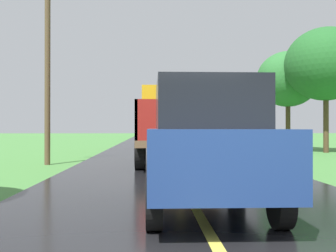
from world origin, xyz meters
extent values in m
cube|color=#2D2D30|center=(0.03, 11.33, 0.68)|extent=(0.90, 5.51, 0.24)
cube|color=brown|center=(0.03, 11.33, 0.88)|extent=(2.30, 5.80, 0.20)
cube|color=gold|center=(0.03, 13.28, 1.93)|extent=(2.10, 1.90, 1.90)
cube|color=black|center=(0.03, 14.24, 2.26)|extent=(1.78, 0.02, 0.76)
cube|color=maroon|center=(-1.08, 10.36, 1.53)|extent=(0.08, 3.85, 1.10)
cube|color=maroon|center=(1.14, 10.36, 1.53)|extent=(0.08, 3.85, 1.10)
cube|color=maroon|center=(0.03, 8.47, 1.53)|extent=(2.30, 0.08, 1.10)
cube|color=maroon|center=(0.03, 12.24, 1.53)|extent=(2.30, 0.08, 1.10)
cylinder|color=black|center=(-1.02, 13.13, 0.58)|extent=(0.28, 1.00, 1.00)
cylinder|color=black|center=(1.08, 13.13, 0.58)|extent=(0.28, 1.00, 1.00)
cylinder|color=black|center=(-1.02, 9.74, 0.58)|extent=(0.28, 1.00, 1.00)
cylinder|color=black|center=(1.08, 9.74, 0.58)|extent=(0.28, 1.00, 1.00)
ellipsoid|color=#96C62C|center=(0.46, 9.56, 1.20)|extent=(0.42, 0.43, 0.39)
ellipsoid|color=#9CC41F|center=(0.69, 9.98, 1.18)|extent=(0.50, 0.53, 0.47)
ellipsoid|color=#9CB524|center=(0.88, 8.98, 1.79)|extent=(0.42, 0.46, 0.43)
ellipsoid|color=#9BBA20|center=(0.37, 11.29, 1.44)|extent=(0.48, 0.58, 0.46)
ellipsoid|color=#8EB32C|center=(-0.03, 9.70, 1.52)|extent=(0.55, 0.55, 0.38)
ellipsoid|color=#97B327|center=(0.60, 9.35, 1.51)|extent=(0.60, 0.75, 0.48)
ellipsoid|color=#97C32B|center=(0.38, 10.12, 1.52)|extent=(0.43, 0.41, 0.40)
ellipsoid|color=#9FCA1D|center=(-0.38, 9.58, 1.80)|extent=(0.41, 0.48, 0.41)
ellipsoid|color=#9CB432|center=(-0.11, 11.37, 1.15)|extent=(0.53, 0.64, 0.42)
ellipsoid|color=#94CA2D|center=(-0.46, 9.12, 1.15)|extent=(0.43, 0.51, 0.41)
ellipsoid|color=#8FC933|center=(0.77, 10.63, 1.45)|extent=(0.57, 0.64, 0.36)
ellipsoid|color=#A1C32B|center=(-0.28, 10.51, 1.82)|extent=(0.46, 0.53, 0.39)
cube|color=#2D2D30|center=(0.36, 20.60, 0.68)|extent=(0.90, 5.51, 0.24)
cube|color=brown|center=(0.36, 20.60, 0.88)|extent=(2.30, 5.80, 0.20)
cube|color=red|center=(0.36, 22.55, 1.93)|extent=(2.10, 1.90, 1.90)
cube|color=black|center=(0.36, 23.50, 2.26)|extent=(1.78, 0.02, 0.76)
cube|color=#232328|center=(-0.75, 19.62, 1.53)|extent=(0.08, 3.85, 1.10)
cube|color=#232328|center=(1.47, 19.62, 1.53)|extent=(0.08, 3.85, 1.10)
cube|color=#232328|center=(0.36, 17.74, 1.53)|extent=(2.30, 0.08, 1.10)
cube|color=#232328|center=(0.36, 21.51, 1.53)|extent=(2.30, 0.08, 1.10)
cylinder|color=black|center=(-0.69, 22.40, 0.58)|extent=(0.28, 1.00, 1.00)
cylinder|color=black|center=(1.41, 22.40, 0.58)|extent=(0.28, 1.00, 1.00)
cylinder|color=black|center=(-0.69, 19.00, 0.58)|extent=(0.28, 1.00, 1.00)
cylinder|color=black|center=(1.41, 19.00, 0.58)|extent=(0.28, 1.00, 1.00)
ellipsoid|color=#9AC81F|center=(0.40, 18.40, 1.19)|extent=(0.44, 0.41, 0.49)
ellipsoid|color=#9CBD31|center=(0.45, 19.71, 1.49)|extent=(0.44, 0.49, 0.52)
ellipsoid|color=#97BF22|center=(-0.06, 18.24, 1.15)|extent=(0.54, 0.68, 0.45)
ellipsoid|color=#94C31E|center=(0.14, 19.35, 1.77)|extent=(0.54, 0.53, 0.37)
ellipsoid|color=#A0BE20|center=(0.32, 20.73, 1.48)|extent=(0.60, 0.54, 0.42)
ellipsoid|color=#9DBE31|center=(-0.09, 18.89, 1.46)|extent=(0.48, 0.47, 0.44)
ellipsoid|color=#8DB61E|center=(1.09, 19.95, 1.49)|extent=(0.51, 0.57, 0.39)
ellipsoid|color=#99BE34|center=(0.47, 19.03, 1.48)|extent=(0.45, 0.42, 0.40)
cylinder|color=brown|center=(-4.38, 12.32, 3.41)|extent=(0.20, 0.20, 6.82)
cylinder|color=#4C3823|center=(8.67, 18.87, 1.50)|extent=(0.28, 0.28, 3.00)
ellipsoid|color=#236028|center=(8.67, 18.87, 4.74)|extent=(4.34, 4.34, 3.91)
cylinder|color=#4C3823|center=(7.56, 21.60, 1.39)|extent=(0.28, 0.28, 2.78)
ellipsoid|color=#2D7033|center=(7.56, 21.60, 4.27)|extent=(3.71, 3.71, 3.34)
cube|color=navy|center=(0.13, 3.94, 0.90)|extent=(1.70, 4.10, 0.80)
cube|color=black|center=(0.13, 3.74, 1.65)|extent=(1.44, 2.05, 0.70)
cylinder|color=black|center=(-0.64, 5.21, 0.40)|extent=(0.20, 0.64, 0.64)
cylinder|color=black|center=(0.90, 5.21, 0.40)|extent=(0.20, 0.64, 0.64)
cylinder|color=black|center=(-0.64, 2.67, 0.40)|extent=(0.20, 0.64, 0.64)
cylinder|color=black|center=(0.90, 2.67, 0.40)|extent=(0.20, 0.64, 0.64)
camera|label=1|loc=(-0.68, -2.15, 1.31)|focal=42.87mm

